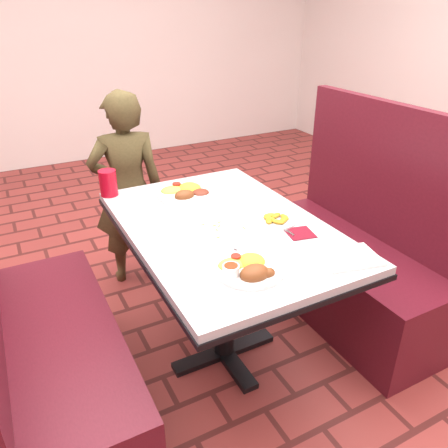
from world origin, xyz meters
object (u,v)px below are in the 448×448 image
Objects in this scene: booth_bench_right at (351,261)px; booth_bench_left at (49,358)px; diner_person at (128,191)px; far_dinner_plate at (186,190)px; red_tumbler at (108,183)px; dining_table at (224,243)px; plantain_plate at (275,220)px; near_dinner_plate at (249,265)px.

booth_bench_left is at bearing 180.00° from booth_bench_right.
diner_person is 4.09× the size of far_dinner_plate.
far_dinner_plate is at bearing -27.39° from red_tumbler.
far_dinner_plate is (-0.02, 0.38, 0.12)m from dining_table.
diner_person reaches higher than far_dinner_plate.
booth_bench_left is 6.77× the size of plantain_plate.
far_dinner_plate is at bearing 114.65° from diner_person.
red_tumbler is (-0.36, 0.55, 0.16)m from dining_table.
near_dinner_plate is (0.70, -0.38, 0.45)m from booth_bench_left.
booth_bench_right reaches higher than red_tumbler.
far_dinner_plate is 0.39m from red_tumbler.
far_dinner_plate reaches higher than plantain_plate.
booth_bench_right reaches higher than plantain_plate.
booth_bench_right is 9.25× the size of red_tumbler.
plantain_plate is at bearing -48.41° from red_tumbler.
dining_table is at bearing 75.24° from near_dinner_plate.
far_dinner_plate is (0.15, -0.54, 0.18)m from diner_person.
dining_table is at bearing 157.23° from plantain_plate.
red_tumbler reaches higher than far_dinner_plate.
near_dinner_plate reaches higher than far_dinner_plate.
plantain_plate is 1.37× the size of red_tumbler.
booth_bench_right is at bearing 0.00° from dining_table.
red_tumbler is (-0.57, 0.64, 0.05)m from plantain_plate.
diner_person is 0.59m from far_dinner_plate.
plantain_plate is at bearing 119.51° from diner_person.
near_dinner_plate is 0.76m from far_dinner_plate.
red_tumbler is (-1.16, 0.55, 0.49)m from booth_bench_right.
booth_bench_right reaches higher than far_dinner_plate.
booth_bench_right reaches higher than dining_table.
red_tumbler is (0.44, 0.55, 0.49)m from booth_bench_left.
red_tumbler is (-0.19, -0.36, 0.22)m from diner_person.
far_dinner_plate is 2.26× the size of red_tumbler.
red_tumbler is at bearing 131.59° from plantain_plate.
plantain_plate is (0.31, 0.29, -0.02)m from near_dinner_plate.
booth_bench_left is 0.91m from near_dinner_plate.
plantain_plate is (-0.59, -0.09, 0.43)m from booth_bench_right.
booth_bench_right is 4.74× the size of near_dinner_plate.
diner_person is at bearing 106.02° from far_dinner_plate.
booth_bench_left is (-0.80, 0.00, -0.32)m from dining_table.
plantain_plate is (1.01, -0.09, 0.43)m from booth_bench_left.
red_tumbler is at bearing 71.42° from diner_person.
booth_bench_right is 1.00m from far_dinner_plate.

